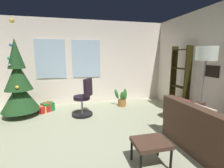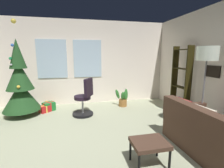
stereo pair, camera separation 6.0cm
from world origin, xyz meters
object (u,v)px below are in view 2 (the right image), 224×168
floor_lamp (207,59)px  footstool (149,144)px  gift_box_green (49,106)px  bookshelf (181,84)px  gift_box_gold (48,105)px  office_chair (84,101)px  holiday_tree (20,85)px  potted_plant (123,99)px  gift_box_red (45,109)px

floor_lamp → footstool: bearing=-153.8°
gift_box_green → bookshelf: (3.63, -1.02, 0.71)m
gift_box_gold → office_chair: size_ratio=0.25×
holiday_tree → gift_box_gold: (0.58, 0.49, -0.74)m
holiday_tree → gift_box_green: (0.63, 0.25, -0.71)m
holiday_tree → potted_plant: 2.95m
holiday_tree → bookshelf: 4.32m
bookshelf → potted_plant: bearing=145.5°
potted_plant → bookshelf: bearing=-34.5°
holiday_tree → office_chair: bearing=-12.4°
gift_box_gold → potted_plant: potted_plant is taller
footstool → gift_box_gold: (-1.90, 3.09, -0.23)m
gift_box_green → office_chair: 1.22m
holiday_tree → office_chair: holiday_tree is taller
gift_box_gold → bookshelf: bearing=-18.9°
gift_box_green → potted_plant: (2.25, -0.08, 0.11)m
office_chair → gift_box_green: bearing=149.0°
gift_box_gold → gift_box_green: bearing=-78.2°
bookshelf → footstool: bearing=-134.2°
gift_box_green → floor_lamp: (3.38, -2.10, 1.43)m
office_chair → floor_lamp: (2.36, -1.49, 1.15)m
office_chair → floor_lamp: 3.02m
office_chair → gift_box_gold: bearing=141.5°
office_chair → holiday_tree: bearing=167.6°
bookshelf → gift_box_gold: bearing=161.1°
footstool → gift_box_gold: 3.63m
gift_box_gold → potted_plant: (2.30, -0.32, 0.13)m
floor_lamp → potted_plant: (-1.13, 2.02, -1.32)m
holiday_tree → office_chair: size_ratio=2.46×
office_chair → potted_plant: bearing=23.3°
gift_box_red → floor_lamp: size_ratio=0.19×
gift_box_red → gift_box_gold: (0.05, 0.36, 0.01)m
holiday_tree → potted_plant: (2.88, 0.17, -0.61)m
bookshelf → potted_plant: (-1.37, 0.94, -0.60)m
gift_box_gold → bookshelf: size_ratio=0.14×
footstool → potted_plant: size_ratio=0.92×
holiday_tree → gift_box_green: 0.98m
potted_plant → floor_lamp: bearing=-60.8°
gift_box_gold → holiday_tree: bearing=-139.9°
gift_box_red → gift_box_green: size_ratio=0.85×
holiday_tree → floor_lamp: bearing=-24.8°
gift_box_green → gift_box_gold: bearing=101.8°
potted_plant → gift_box_gold: bearing=172.2°
gift_box_red → gift_box_green: bearing=50.7°
floor_lamp → bookshelf: bearing=77.1°
footstool → bookshelf: 2.60m
gift_box_red → gift_box_green: gift_box_green is taller
gift_box_red → bookshelf: 3.90m
holiday_tree → floor_lamp: (4.01, -1.85, 0.72)m
office_chair → potted_plant: (1.24, 0.53, -0.17)m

